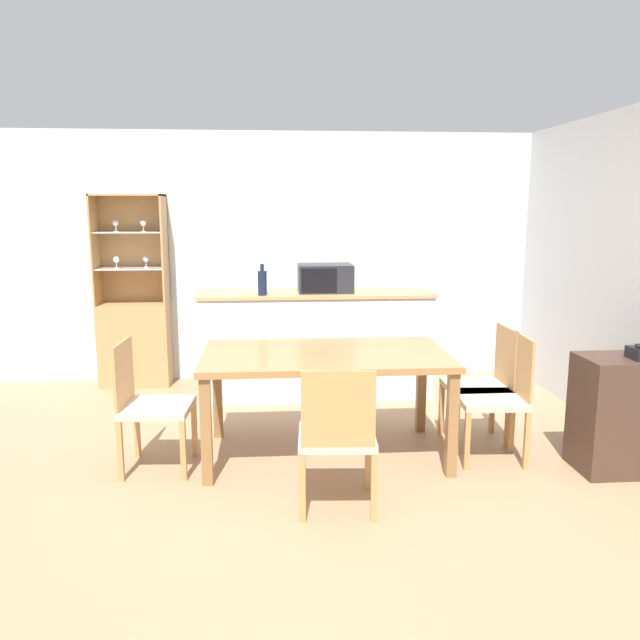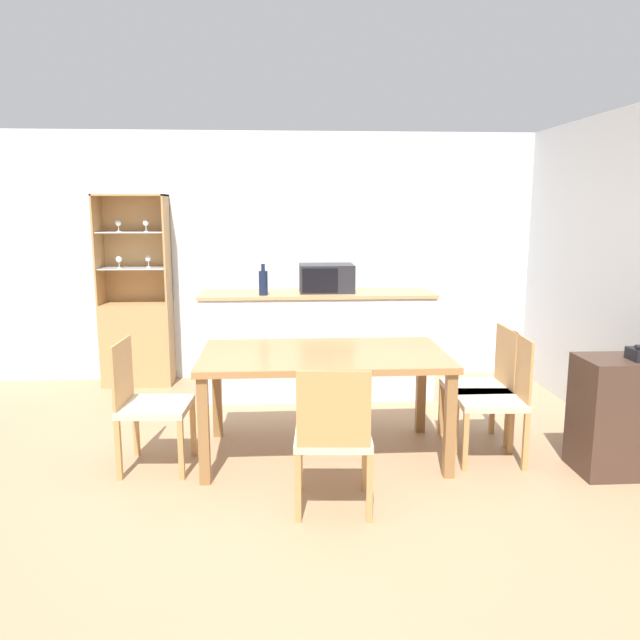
{
  "view_description": "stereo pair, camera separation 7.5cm",
  "coord_description": "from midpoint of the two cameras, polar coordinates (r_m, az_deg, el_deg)",
  "views": [
    {
      "loc": [
        -0.16,
        -3.9,
        1.79
      ],
      "look_at": [
        0.24,
        1.17,
        0.87
      ],
      "focal_mm": 35.0,
      "sensor_mm": 36.0,
      "label": 1
    },
    {
      "loc": [
        -0.08,
        -3.91,
        1.79
      ],
      "look_at": [
        0.24,
        1.17,
        0.87
      ],
      "focal_mm": 35.0,
      "sensor_mm": 36.0,
      "label": 2
    }
  ],
  "objects": [
    {
      "name": "dining_chair_side_right_near",
      "position": [
        4.65,
        16.24,
        -6.81
      ],
      "size": [
        0.48,
        0.48,
        0.9
      ],
      "rotation": [
        0.0,
        0.0,
        1.51
      ],
      "color": "#C1B299",
      "rests_on": "ground_plane"
    },
    {
      "name": "ground_plane",
      "position": [
        4.3,
        -1.71,
        -14.38
      ],
      "size": [
        18.0,
        18.0,
        0.0
      ],
      "primitive_type": "plane",
      "color": "#A37F5B"
    },
    {
      "name": "dining_table",
      "position": [
        4.47,
        0.84,
        -4.01
      ],
      "size": [
        1.74,
        0.99,
        0.77
      ],
      "color": "olive",
      "rests_on": "ground_plane"
    },
    {
      "name": "display_cabinet",
      "position": [
        6.6,
        -16.04,
        -0.77
      ],
      "size": [
        0.69,
        0.36,
        1.92
      ],
      "color": "tan",
      "rests_on": "ground_plane"
    },
    {
      "name": "kitchen_counter",
      "position": [
        5.98,
        0.1,
        -2.19
      ],
      "size": [
        2.2,
        0.59,
        1.0
      ],
      "color": "silver",
      "rests_on": "ground_plane"
    },
    {
      "name": "wall_back",
      "position": [
        6.56,
        -2.55,
        5.74
      ],
      "size": [
        6.8,
        0.06,
        2.55
      ],
      "color": "silver",
      "rests_on": "ground_plane"
    },
    {
      "name": "side_cabinet",
      "position": [
        4.77,
        26.47,
        -7.81
      ],
      "size": [
        0.63,
        0.41,
        0.8
      ],
      "color": "#422D23",
      "rests_on": "ground_plane"
    },
    {
      "name": "dining_chair_side_right_far",
      "position": [
        4.92,
        15.07,
        -5.81
      ],
      "size": [
        0.46,
        0.46,
        0.9
      ],
      "rotation": [
        0.0,
        0.0,
        1.57
      ],
      "color": "#C1B299",
      "rests_on": "ground_plane"
    },
    {
      "name": "dining_chair_side_left_near",
      "position": [
        4.47,
        -14.92,
        -7.42
      ],
      "size": [
        0.48,
        0.48,
        0.9
      ],
      "rotation": [
        0.0,
        0.0,
        -1.63
      ],
      "color": "#C1B299",
      "rests_on": "ground_plane"
    },
    {
      "name": "dining_chair_head_near",
      "position": [
        3.74,
        1.79,
        -10.59
      ],
      "size": [
        0.48,
        0.48,
        0.9
      ],
      "rotation": [
        0.0,
        0.0,
        -0.07
      ],
      "color": "#C1B299",
      "rests_on": "ground_plane"
    },
    {
      "name": "wine_bottle",
      "position": [
        5.68,
        -4.83,
        3.46
      ],
      "size": [
        0.08,
        0.08,
        0.29
      ],
      "color": "#141E38",
      "rests_on": "kitchen_counter"
    },
    {
      "name": "microwave",
      "position": [
        5.9,
        0.94,
        3.86
      ],
      "size": [
        0.51,
        0.4,
        0.26
      ],
      "color": "#232328",
      "rests_on": "kitchen_counter"
    }
  ]
}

